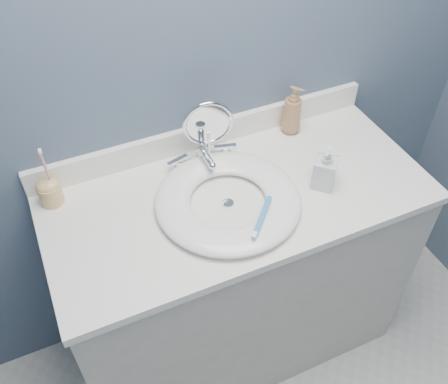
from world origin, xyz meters
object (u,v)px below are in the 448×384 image
toothbrush_holder (50,191)px  soap_bottle_clear (326,167)px  soap_bottle_amber (292,110)px  makeup_mirror (208,131)px

toothbrush_holder → soap_bottle_clear: bearing=-19.1°
soap_bottle_clear → toothbrush_holder: toothbrush_holder is taller
soap_bottle_clear → soap_bottle_amber: bearing=125.1°
soap_bottle_amber → toothbrush_holder: size_ratio=0.88×
makeup_mirror → toothbrush_holder: size_ratio=1.17×
makeup_mirror → soap_bottle_amber: 0.34m
soap_bottle_amber → soap_bottle_clear: (-0.04, -0.29, -0.02)m
soap_bottle_amber → soap_bottle_clear: bearing=-135.0°
makeup_mirror → soap_bottle_clear: size_ratio=1.60×
makeup_mirror → soap_bottle_amber: (0.33, 0.04, -0.04)m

